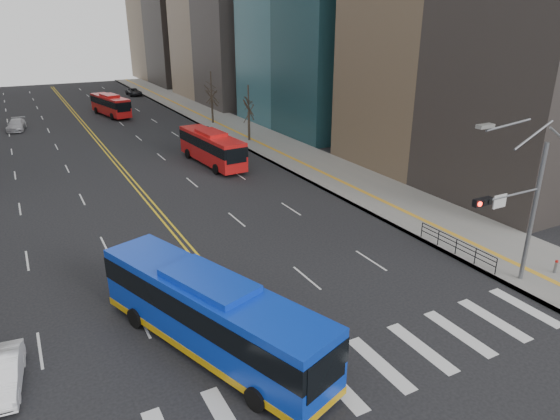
% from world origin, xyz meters
% --- Properties ---
extents(ground, '(220.00, 220.00, 0.00)m').
position_xyz_m(ground, '(0.00, 0.00, 0.00)').
color(ground, black).
extents(sidewalk_right, '(7.00, 130.00, 0.15)m').
position_xyz_m(sidewalk_right, '(17.50, 45.00, 0.07)').
color(sidewalk_right, gray).
rests_on(sidewalk_right, ground).
extents(crosswalk, '(26.70, 4.00, 0.01)m').
position_xyz_m(crosswalk, '(0.00, 0.00, 0.01)').
color(crosswalk, silver).
rests_on(crosswalk, ground).
extents(centerline, '(0.55, 100.00, 0.01)m').
position_xyz_m(centerline, '(0.00, 55.00, 0.01)').
color(centerline, gold).
rests_on(centerline, ground).
extents(signal_mast, '(5.37, 0.37, 9.39)m').
position_xyz_m(signal_mast, '(13.77, 2.00, 4.86)').
color(signal_mast, slate).
rests_on(signal_mast, ground).
extents(pedestrian_railing, '(0.06, 6.06, 1.02)m').
position_xyz_m(pedestrian_railing, '(14.30, 6.00, 0.82)').
color(pedestrian_railing, black).
rests_on(pedestrian_railing, sidewalk_right).
extents(street_trees, '(35.20, 47.20, 7.60)m').
position_xyz_m(street_trees, '(-7.18, 34.55, 4.87)').
color(street_trees, '#31261E').
rests_on(street_trees, ground).
extents(blue_bus, '(6.79, 12.83, 3.67)m').
position_xyz_m(blue_bus, '(-2.44, 4.38, 1.93)').
color(blue_bus, '#0C34BD').
rests_on(blue_bus, ground).
extents(red_bus_near, '(3.27, 10.79, 3.39)m').
position_xyz_m(red_bus_near, '(8.51, 32.76, 1.89)').
color(red_bus_near, red).
rests_on(red_bus_near, ground).
extents(red_bus_far, '(4.14, 10.30, 3.21)m').
position_xyz_m(red_bus_far, '(4.67, 64.65, 1.79)').
color(red_bus_far, red).
rests_on(red_bus_far, ground).
extents(car_white, '(1.83, 4.10, 1.31)m').
position_xyz_m(car_white, '(-10.73, 6.00, 0.65)').
color(car_white, white).
rests_on(car_white, ground).
extents(car_dark_mid, '(2.08, 4.41, 1.46)m').
position_xyz_m(car_dark_mid, '(12.01, 43.80, 0.73)').
color(car_dark_mid, black).
rests_on(car_dark_mid, ground).
extents(car_silver, '(2.82, 5.21, 1.43)m').
position_xyz_m(car_silver, '(-8.28, 60.10, 0.72)').
color(car_silver, '#ABAAAF').
rests_on(car_silver, ground).
extents(car_dark_far, '(2.25, 4.81, 1.33)m').
position_xyz_m(car_dark_far, '(12.50, 83.98, 0.67)').
color(car_dark_far, black).
rests_on(car_dark_far, ground).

